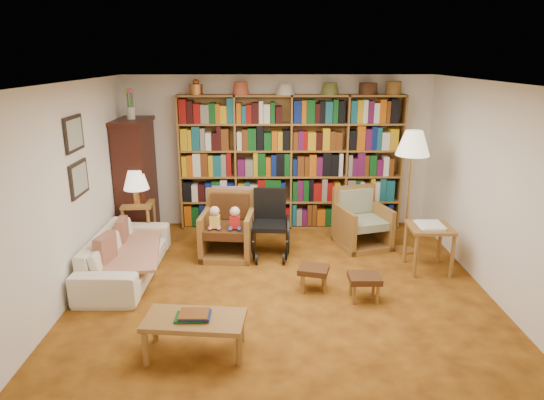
{
  "coord_description": "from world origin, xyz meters",
  "views": [
    {
      "loc": [
        -0.19,
        -5.44,
        2.78
      ],
      "look_at": [
        -0.13,
        0.6,
        0.98
      ],
      "focal_mm": 32.0,
      "sensor_mm": 36.0,
      "label": 1
    }
  ],
  "objects_px": {
    "coffee_table": "(195,322)",
    "floor_lamp": "(413,148)",
    "sofa": "(126,254)",
    "side_table_lamp": "(139,213)",
    "footstool_b": "(365,280)",
    "armchair_leather": "(228,228)",
    "wheelchair": "(270,225)",
    "footstool_a": "(314,271)",
    "armchair_sage": "(361,223)",
    "side_table_papers": "(430,233)"
  },
  "relations": [
    {
      "from": "side_table_lamp",
      "to": "coffee_table",
      "type": "xyz_separation_m",
      "value": [
        1.26,
        -2.9,
        -0.16
      ]
    },
    {
      "from": "armchair_leather",
      "to": "footstool_a",
      "type": "relative_size",
      "value": 2.21
    },
    {
      "from": "sofa",
      "to": "footstool_a",
      "type": "relative_size",
      "value": 4.61
    },
    {
      "from": "sofa",
      "to": "coffee_table",
      "type": "xyz_separation_m",
      "value": [
        1.16,
        -1.77,
        0.05
      ]
    },
    {
      "from": "armchair_leather",
      "to": "coffee_table",
      "type": "bearing_deg",
      "value": -92.99
    },
    {
      "from": "footstool_a",
      "to": "coffee_table",
      "type": "xyz_separation_m",
      "value": [
        -1.27,
        -1.31,
        0.08
      ]
    },
    {
      "from": "armchair_leather",
      "to": "footstool_b",
      "type": "bearing_deg",
      "value": -40.45
    },
    {
      "from": "floor_lamp",
      "to": "side_table_papers",
      "type": "bearing_deg",
      "value": -79.63
    },
    {
      "from": "armchair_sage",
      "to": "footstool_b",
      "type": "height_order",
      "value": "armchair_sage"
    },
    {
      "from": "coffee_table",
      "to": "floor_lamp",
      "type": "bearing_deg",
      "value": 42.78
    },
    {
      "from": "footstool_b",
      "to": "side_table_lamp",
      "type": "bearing_deg",
      "value": 149.22
    },
    {
      "from": "floor_lamp",
      "to": "armchair_sage",
      "type": "bearing_deg",
      "value": 152.85
    },
    {
      "from": "side_table_lamp",
      "to": "armchair_sage",
      "type": "height_order",
      "value": "armchair_sage"
    },
    {
      "from": "side_table_lamp",
      "to": "floor_lamp",
      "type": "xyz_separation_m",
      "value": [
        4.0,
        -0.37,
        1.06
      ]
    },
    {
      "from": "side_table_lamp",
      "to": "footstool_a",
      "type": "relative_size",
      "value": 1.53
    },
    {
      "from": "side_table_papers",
      "to": "coffee_table",
      "type": "height_order",
      "value": "side_table_papers"
    },
    {
      "from": "footstool_a",
      "to": "coffee_table",
      "type": "height_order",
      "value": "coffee_table"
    },
    {
      "from": "side_table_lamp",
      "to": "armchair_sage",
      "type": "distance_m",
      "value": 3.4
    },
    {
      "from": "wheelchair",
      "to": "side_table_papers",
      "type": "bearing_deg",
      "value": -15.42
    },
    {
      "from": "armchair_leather",
      "to": "floor_lamp",
      "type": "distance_m",
      "value": 2.86
    },
    {
      "from": "floor_lamp",
      "to": "wheelchair",
      "type": "bearing_deg",
      "value": -178.02
    },
    {
      "from": "floor_lamp",
      "to": "coffee_table",
      "type": "xyz_separation_m",
      "value": [
        -2.74,
        -2.53,
        -1.22
      ]
    },
    {
      "from": "sofa",
      "to": "footstool_b",
      "type": "xyz_separation_m",
      "value": [
        3.0,
        -0.72,
        -0.03
      ]
    },
    {
      "from": "side_table_lamp",
      "to": "footstool_a",
      "type": "distance_m",
      "value": 2.99
    },
    {
      "from": "armchair_leather",
      "to": "side_table_papers",
      "type": "relative_size",
      "value": 1.42
    },
    {
      "from": "wheelchair",
      "to": "footstool_a",
      "type": "bearing_deg",
      "value": -65.34
    },
    {
      "from": "armchair_leather",
      "to": "wheelchair",
      "type": "xyz_separation_m",
      "value": [
        0.61,
        -0.05,
        0.06
      ]
    },
    {
      "from": "floor_lamp",
      "to": "coffee_table",
      "type": "height_order",
      "value": "floor_lamp"
    },
    {
      "from": "armchair_leather",
      "to": "armchair_sage",
      "type": "bearing_deg",
      "value": 9.21
    },
    {
      "from": "sofa",
      "to": "coffee_table",
      "type": "distance_m",
      "value": 2.12
    },
    {
      "from": "footstool_a",
      "to": "armchair_leather",
      "type": "bearing_deg",
      "value": 133.39
    },
    {
      "from": "sofa",
      "to": "footstool_a",
      "type": "distance_m",
      "value": 2.47
    },
    {
      "from": "sofa",
      "to": "armchair_sage",
      "type": "bearing_deg",
      "value": -71.19
    },
    {
      "from": "armchair_leather",
      "to": "wheelchair",
      "type": "bearing_deg",
      "value": -4.73
    },
    {
      "from": "wheelchair",
      "to": "footstool_b",
      "type": "bearing_deg",
      "value": -51.9
    },
    {
      "from": "side_table_papers",
      "to": "coffee_table",
      "type": "xyz_separation_m",
      "value": [
        -2.86,
        -1.88,
        -0.2
      ]
    },
    {
      "from": "armchair_leather",
      "to": "armchair_sage",
      "type": "relative_size",
      "value": 1.02
    },
    {
      "from": "coffee_table",
      "to": "wheelchair",
      "type": "bearing_deg",
      "value": 73.31
    },
    {
      "from": "side_table_lamp",
      "to": "sofa",
      "type": "bearing_deg",
      "value": -84.93
    },
    {
      "from": "side_table_lamp",
      "to": "footstool_a",
      "type": "xyz_separation_m",
      "value": [
        2.53,
        -1.59,
        -0.24
      ]
    },
    {
      "from": "floor_lamp",
      "to": "side_table_papers",
      "type": "distance_m",
      "value": 1.22
    },
    {
      "from": "footstool_a",
      "to": "armchair_sage",
      "type": "bearing_deg",
      "value": 60.3
    },
    {
      "from": "sofa",
      "to": "side_table_lamp",
      "type": "height_order",
      "value": "side_table_lamp"
    },
    {
      "from": "side_table_papers",
      "to": "footstool_b",
      "type": "xyz_separation_m",
      "value": [
        -1.01,
        -0.83,
        -0.27
      ]
    },
    {
      "from": "footstool_a",
      "to": "coffee_table",
      "type": "relative_size",
      "value": 0.42
    },
    {
      "from": "armchair_sage",
      "to": "footstool_b",
      "type": "bearing_deg",
      "value": -99.36
    },
    {
      "from": "armchair_sage",
      "to": "side_table_papers",
      "type": "relative_size",
      "value": 1.39
    },
    {
      "from": "wheelchair",
      "to": "floor_lamp",
      "type": "xyz_separation_m",
      "value": [
        2.0,
        0.07,
        1.11
      ]
    },
    {
      "from": "floor_lamp",
      "to": "footstool_b",
      "type": "relative_size",
      "value": 4.85
    },
    {
      "from": "sofa",
      "to": "side_table_lamp",
      "type": "relative_size",
      "value": 3.01
    }
  ]
}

